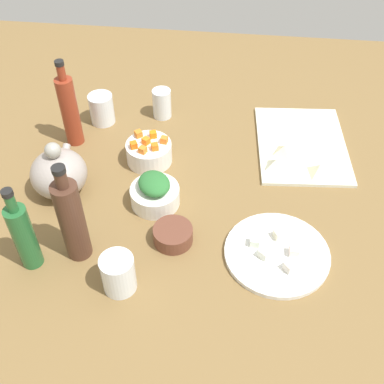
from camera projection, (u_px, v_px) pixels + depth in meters
tabletop at (192, 210)px, 124.52cm from camera, size 190.00×190.00×3.00cm
cutting_board at (302, 144)px, 140.13cm from camera, size 36.35×27.86×1.00cm
plate_tofu at (277, 254)px, 111.82cm from camera, size 24.61×24.61×1.20cm
bowl_greens at (155, 195)px, 122.57cm from camera, size 12.57×12.57×5.01cm
bowl_carrots at (149, 152)px, 133.74cm from camera, size 12.69×12.69×6.00cm
bowl_small_side at (173, 235)px, 113.96cm from camera, size 9.51×9.51×4.06cm
teapot at (59, 173)px, 123.00cm from camera, size 16.32×14.42×15.86cm
bottle_0 at (72, 219)px, 104.80cm from camera, size 5.76×5.76×26.85cm
bottle_1 at (23, 235)px, 104.22cm from camera, size 4.86×4.86×23.15cm
bottle_2 at (69, 110)px, 134.09cm from camera, size 4.92×4.92×26.46cm
drinking_glass_0 at (118, 274)px, 102.92cm from camera, size 7.44×7.44×9.35cm
drinking_glass_1 at (162, 103)px, 147.71cm from camera, size 5.73×5.73×9.17cm
drinking_glass_2 at (102, 109)px, 145.64cm from camera, size 7.39×7.39×9.24cm
carrot_cube_0 at (134, 145)px, 129.93cm from camera, size 2.44×2.44×1.80cm
carrot_cube_1 at (153, 134)px, 133.18cm from camera, size 2.35×2.35×1.80cm
carrot_cube_2 at (138, 134)px, 133.38cm from camera, size 2.53×2.53×1.80cm
carrot_cube_3 at (146, 141)px, 131.22cm from camera, size 2.50×2.50×1.80cm
carrot_cube_4 at (143, 150)px, 128.49cm from camera, size 2.36×2.36×1.80cm
carrot_cube_5 at (164, 140)px, 131.50cm from camera, size 2.03×2.03×1.80cm
carrot_cube_6 at (155, 147)px, 129.43cm from camera, size 2.35×2.35×1.80cm
chopped_greens_mound at (154, 183)px, 119.47cm from camera, size 11.99×11.47×3.71cm
tofu_cube_0 at (255, 242)px, 112.14cm from camera, size 2.33×2.33×2.20cm
tofu_cube_1 at (294, 251)px, 110.17cm from camera, size 2.28×2.28×2.20cm
tofu_cube_2 at (279, 234)px, 113.71cm from camera, size 2.98×2.98×2.20cm
tofu_cube_3 at (264, 254)px, 109.67cm from camera, size 3.08×3.08×2.20cm
tofu_cube_4 at (289, 267)px, 107.10cm from camera, size 3.11×3.11×2.20cm
dumpling_0 at (284, 149)px, 135.53cm from camera, size 6.80×7.17×2.86cm
dumpling_1 at (275, 164)px, 131.23cm from camera, size 6.93×6.92×2.95cm
dumpling_2 at (319, 169)px, 129.80cm from camera, size 7.45×7.26×2.93cm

